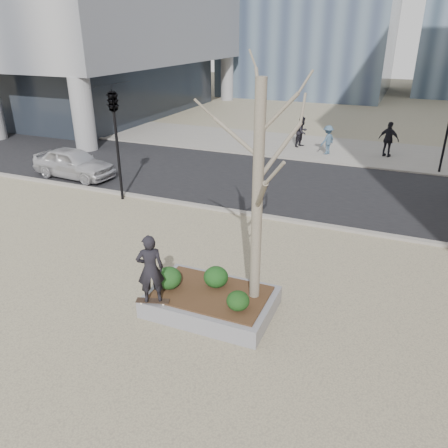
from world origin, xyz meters
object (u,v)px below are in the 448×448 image
at_px(skateboarder, 150,269).
at_px(police_car, 74,163).
at_px(planter, 211,302).
at_px(skateboard, 153,302).

distance_m(skateboarder, police_car, 12.11).
xyz_separation_m(skateboarder, police_car, (-9.07, 8.00, -0.67)).
distance_m(planter, skateboard, 1.43).
bearing_deg(skateboard, planter, 20.53).
height_order(planter, skateboard, skateboard).
bearing_deg(skateboard, skateboarder, -108.13).
height_order(planter, skateboarder, skateboarder).
bearing_deg(skateboarder, planter, -174.93).
distance_m(skateboard, police_car, 12.10).
relative_size(skateboard, police_car, 0.20).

